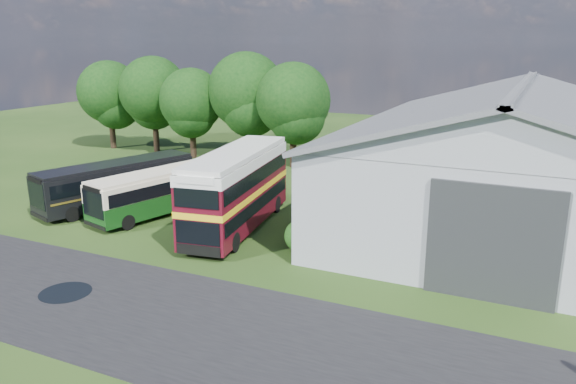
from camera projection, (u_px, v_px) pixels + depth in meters
The scene contains 15 objects.
ground at pixel (139, 274), 26.15m from camera, with size 120.00×120.00×0.00m, color #193310.
asphalt_road at pixel (149, 314), 22.30m from camera, with size 60.00×8.00×0.02m, color black.
puddle at pixel (65, 293), 24.14m from camera, with size 2.20×2.20×0.01m, color black.
storage_shed at pixel (516, 152), 32.87m from camera, with size 18.80×24.80×8.15m.
tree_far_left at pixel (109, 92), 55.09m from camera, with size 6.12×6.12×8.64m.
tree_left_a at pixel (153, 90), 53.39m from camera, with size 6.46×6.46×9.12m.
tree_left_b at pixel (191, 100), 50.63m from camera, with size 5.78×5.78×8.16m.
tree_mid at pixel (246, 91), 49.47m from camera, with size 6.80×6.80×9.60m.
tree_right_a at pixel (293, 100), 46.68m from camera, with size 6.26×6.26×8.83m.
shrub_front at pixel (301, 250), 29.09m from camera, with size 1.70×1.70×1.70m, color #194714.
shrub_mid at pixel (315, 238), 30.84m from camera, with size 1.60×1.60×1.60m, color #194714.
shrub_back at pixel (329, 227), 32.59m from camera, with size 1.80×1.80×1.80m, color #194714.
bus_green_single at pixel (165, 190), 35.03m from camera, with size 4.83×10.27×2.76m.
bus_maroon_double at pixel (237, 190), 31.86m from camera, with size 4.27×10.88×4.55m.
bus_dark_single at pixel (117, 183), 36.53m from camera, with size 5.61×10.72×2.89m.
Camera 1 is at (16.60, -18.98, 10.52)m, focal length 35.00 mm.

